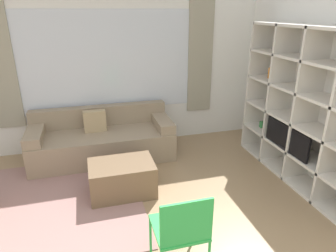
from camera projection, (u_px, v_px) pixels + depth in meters
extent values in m
cube|color=white|center=(108.00, 68.00, 4.89)|extent=(6.35, 0.07, 2.70)
cube|color=silver|center=(108.00, 62.00, 4.82)|extent=(2.83, 0.01, 1.60)
cube|color=#9E9984|center=(200.00, 58.00, 5.21)|extent=(0.44, 0.03, 1.90)
cube|color=white|center=(317.00, 81.00, 4.00)|extent=(0.07, 4.59, 2.70)
cube|color=gray|center=(51.00, 204.00, 3.69)|extent=(2.19, 2.17, 0.01)
cube|color=silver|center=(320.00, 107.00, 3.95)|extent=(0.02, 2.32, 2.07)
cube|color=silver|center=(306.00, 109.00, 3.89)|extent=(0.43, 0.04, 2.07)
cube|color=silver|center=(280.00, 97.00, 4.41)|extent=(0.43, 0.04, 2.07)
cube|color=silver|center=(258.00, 88.00, 4.93)|extent=(0.43, 0.04, 2.07)
cube|color=silver|center=(294.00, 176.00, 4.26)|extent=(0.43, 2.32, 0.04)
cube|color=silver|center=(299.00, 152.00, 4.12)|extent=(0.43, 2.32, 0.04)
cube|color=silver|center=(304.00, 124.00, 3.97)|extent=(0.43, 2.32, 0.04)
cube|color=silver|center=(309.00, 93.00, 3.82)|extent=(0.43, 2.32, 0.04)
cube|color=silver|center=(315.00, 61.00, 3.67)|extent=(0.43, 2.32, 0.04)
cube|color=silver|center=(321.00, 27.00, 3.52)|extent=(0.43, 2.32, 0.04)
cube|color=black|center=(287.00, 138.00, 4.08)|extent=(0.04, 0.88, 0.35)
cube|color=black|center=(286.00, 148.00, 4.14)|extent=(0.10, 0.24, 0.03)
cube|color=#388947|center=(262.00, 124.00, 4.90)|extent=(0.06, 0.06, 0.10)
cylinder|color=orange|center=(270.00, 73.00, 4.55)|extent=(0.06, 0.06, 0.16)
cube|color=#388947|center=(285.00, 139.00, 4.36)|extent=(0.06, 0.06, 0.09)
cube|color=gray|center=(103.00, 145.00, 4.77)|extent=(2.18, 0.88, 0.44)
cube|color=gray|center=(100.00, 115.00, 4.95)|extent=(2.18, 0.18, 0.32)
cube|color=gray|center=(35.00, 134.00, 4.42)|extent=(0.24, 0.82, 0.15)
cube|color=gray|center=(162.00, 122.00, 4.91)|extent=(0.24, 0.82, 0.15)
cube|color=tan|center=(95.00, 121.00, 4.67)|extent=(0.34, 0.13, 0.34)
cube|color=brown|center=(122.00, 178.00, 3.85)|extent=(0.82, 0.56, 0.43)
cylinder|color=green|center=(191.00, 228.00, 2.96)|extent=(0.02, 0.02, 0.44)
cylinder|color=green|center=(151.00, 236.00, 2.86)|extent=(0.02, 0.02, 0.44)
cube|color=green|center=(178.00, 227.00, 2.63)|extent=(0.44, 0.46, 0.02)
cube|color=green|center=(187.00, 223.00, 2.37)|extent=(0.44, 0.02, 0.40)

